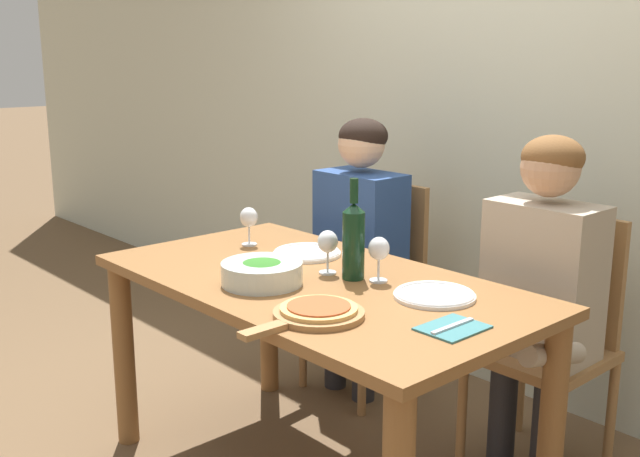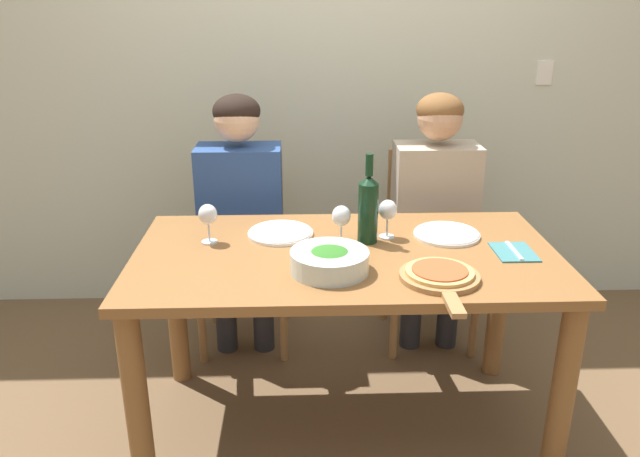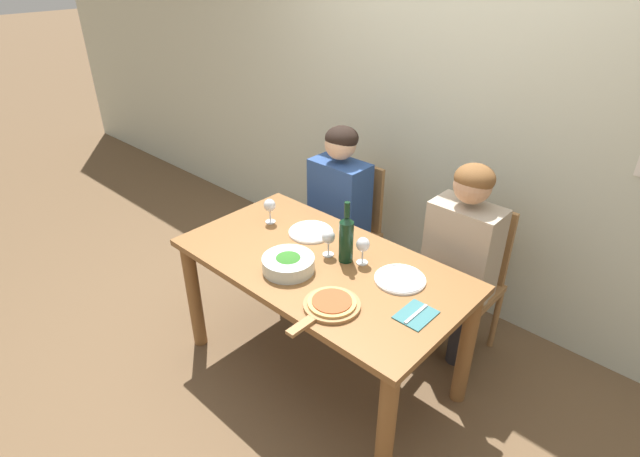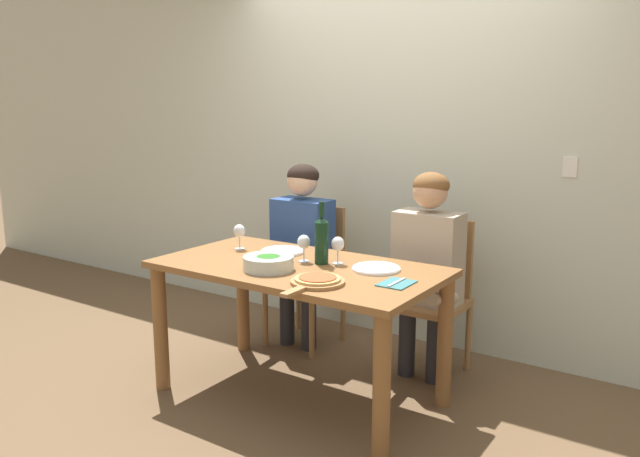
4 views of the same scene
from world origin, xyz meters
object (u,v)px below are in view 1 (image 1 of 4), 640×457
object	(u,v)px
broccoli_bowl	(262,273)
chair_left	(375,279)
person_woman	(358,232)
wine_glass_left	(249,219)
wine_bottle	(354,239)
fork_on_napkin	(453,328)
person_man	(540,276)
dinner_plate_left	(307,253)
wine_glass_centre	(328,244)
wine_glass_right	(379,251)
dinner_plate_right	(435,295)
chair_right	(553,334)
pizza_on_board	(316,313)

from	to	relation	value
broccoli_bowl	chair_left	bearing A→B (deg)	111.94
person_woman	wine_glass_left	world-z (taller)	person_woman
wine_bottle	fork_on_napkin	bearing A→B (deg)	-13.79
person_woman	person_man	world-z (taller)	same
person_woman	fork_on_napkin	bearing A→B (deg)	-32.65
broccoli_bowl	dinner_plate_left	xyz separation A→B (m)	(-0.17, 0.34, -0.03)
wine_bottle	dinner_plate_left	xyz separation A→B (m)	(-0.33, 0.08, -0.13)
wine_glass_centre	person_woman	bearing A→B (deg)	126.90
dinner_plate_left	fork_on_napkin	distance (m)	0.87
wine_glass_right	chair_left	bearing A→B (deg)	134.52
wine_bottle	dinner_plate_right	distance (m)	0.34
wine_bottle	fork_on_napkin	xyz separation A→B (m)	(0.52, -0.13, -0.13)
chair_right	wine_glass_left	world-z (taller)	chair_right
person_woman	pizza_on_board	bearing A→B (deg)	-50.66
wine_bottle	wine_glass_centre	distance (m)	0.11
dinner_plate_left	pizza_on_board	xyz separation A→B (m)	(0.53, -0.43, 0.01)
person_woman	broccoli_bowl	bearing A→B (deg)	-65.35
chair_left	wine_glass_centre	xyz separation A→B (m)	(0.42, -0.68, 0.36)
wine_bottle	pizza_on_board	distance (m)	0.42
chair_left	wine_glass_right	bearing A→B (deg)	-45.48
person_man	wine_glass_right	bearing A→B (deg)	-120.32
pizza_on_board	wine_glass_right	size ratio (longest dim) A/B	2.67
chair_right	person_man	distance (m)	0.26
person_woman	dinner_plate_left	world-z (taller)	person_woman
fork_on_napkin	broccoli_bowl	bearing A→B (deg)	-168.56
fork_on_napkin	wine_glass_left	bearing A→B (deg)	172.95
dinner_plate_right	wine_glass_centre	bearing A→B (deg)	-170.64
chair_left	pizza_on_board	xyz separation A→B (m)	(0.73, -1.00, 0.27)
wine_glass_left	wine_glass_centre	xyz separation A→B (m)	(0.49, -0.03, 0.00)
pizza_on_board	wine_glass_left	world-z (taller)	wine_glass_left
dinner_plate_left	wine_glass_left	distance (m)	0.29
chair_left	wine_bottle	size ratio (longest dim) A/B	2.73
dinner_plate_right	wine_glass_left	distance (m)	0.91
person_man	pizza_on_board	bearing A→B (deg)	-100.95
person_woman	dinner_plate_right	size ratio (longest dim) A/B	4.84
person_man	pizza_on_board	distance (m)	0.90
person_woman	dinner_plate_right	world-z (taller)	person_woman
dinner_plate_right	pizza_on_board	xyz separation A→B (m)	(-0.11, -0.39, 0.01)
wine_glass_left	wine_bottle	bearing A→B (deg)	-0.99
chair_left	dinner_plate_left	size ratio (longest dim) A/B	3.66
wine_glass_right	wine_glass_centre	xyz separation A→B (m)	(-0.18, -0.06, 0.00)
chair_right	pizza_on_board	bearing A→B (deg)	-99.74
dinner_plate_right	wine_glass_right	size ratio (longest dim) A/B	1.68
dinner_plate_left	wine_bottle	bearing A→B (deg)	-13.73
chair_right	dinner_plate_left	size ratio (longest dim) A/B	3.66
chair_right	dinner_plate_left	bearing A→B (deg)	-140.78
chair_left	chair_right	xyz separation A→B (m)	(0.90, 0.00, 0.00)
chair_left	wine_glass_right	world-z (taller)	chair_left
person_man	person_woman	bearing A→B (deg)	180.00
chair_right	wine_glass_centre	xyz separation A→B (m)	(-0.47, -0.68, 0.36)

